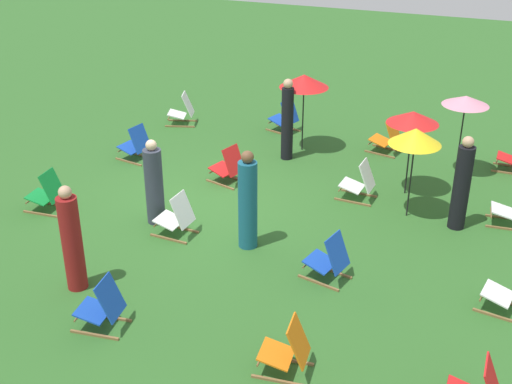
{
  "coord_description": "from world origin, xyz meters",
  "views": [
    {
      "loc": [
        10.63,
        5.31,
        6.17
      ],
      "look_at": [
        0.0,
        1.2,
        0.5
      ],
      "focal_mm": 47.13,
      "sensor_mm": 36.0,
      "label": 1
    }
  ],
  "objects_px": {
    "umbrella_0": "(304,81)",
    "person_2": "(462,186)",
    "deckchair_2": "(47,193)",
    "deckchair_10": "(136,145)",
    "deckchair_14": "(228,167)",
    "deckchair_5": "(509,291)",
    "deckchair_7": "(102,307)",
    "deckchair_0": "(183,111)",
    "deckchair_3": "(287,350)",
    "person_0": "(154,185)",
    "person_3": "(287,121)",
    "umbrella_2": "(413,118)",
    "deckchair_12": "(285,117)",
    "deckchair_6": "(387,138)",
    "deckchair_8": "(176,217)",
    "person_1": "(248,203)",
    "deckchair_1": "(329,260)",
    "deckchair_4": "(359,183)",
    "umbrella_3": "(415,137)",
    "person_4": "(72,241)",
    "umbrella_1": "(466,101)"
  },
  "relations": [
    {
      "from": "deckchair_0",
      "to": "deckchair_3",
      "type": "relative_size",
      "value": 1.04
    },
    {
      "from": "deckchair_2",
      "to": "deckchair_4",
      "type": "height_order",
      "value": "same"
    },
    {
      "from": "deckchair_2",
      "to": "deckchair_10",
      "type": "bearing_deg",
      "value": 169.19
    },
    {
      "from": "deckchair_2",
      "to": "umbrella_0",
      "type": "bearing_deg",
      "value": 138.29
    },
    {
      "from": "deckchair_14",
      "to": "umbrella_0",
      "type": "bearing_deg",
      "value": 175.05
    },
    {
      "from": "umbrella_0",
      "to": "person_2",
      "type": "distance_m",
      "value": 4.63
    },
    {
      "from": "deckchair_14",
      "to": "person_4",
      "type": "relative_size",
      "value": 0.48
    },
    {
      "from": "deckchair_8",
      "to": "deckchair_10",
      "type": "xyz_separation_m",
      "value": [
        -2.72,
        -2.43,
        0.0
      ]
    },
    {
      "from": "person_0",
      "to": "deckchair_14",
      "type": "bearing_deg",
      "value": 56.14
    },
    {
      "from": "deckchair_10",
      "to": "deckchair_1",
      "type": "bearing_deg",
      "value": 70.87
    },
    {
      "from": "deckchair_14",
      "to": "person_2",
      "type": "xyz_separation_m",
      "value": [
        0.23,
        4.71,
        0.49
      ]
    },
    {
      "from": "deckchair_3",
      "to": "deckchair_14",
      "type": "height_order",
      "value": "same"
    },
    {
      "from": "deckchair_14",
      "to": "person_2",
      "type": "height_order",
      "value": "person_2"
    },
    {
      "from": "deckchair_4",
      "to": "deckchair_6",
      "type": "height_order",
      "value": "same"
    },
    {
      "from": "deckchair_3",
      "to": "umbrella_3",
      "type": "relative_size",
      "value": 0.47
    },
    {
      "from": "umbrella_3",
      "to": "deckchair_12",
      "type": "bearing_deg",
      "value": -132.75
    },
    {
      "from": "deckchair_6",
      "to": "deckchair_8",
      "type": "height_order",
      "value": "same"
    },
    {
      "from": "deckchair_10",
      "to": "person_3",
      "type": "bearing_deg",
      "value": 123.71
    },
    {
      "from": "person_0",
      "to": "person_1",
      "type": "distance_m",
      "value": 1.96
    },
    {
      "from": "deckchair_5",
      "to": "deckchair_10",
      "type": "relative_size",
      "value": 1.0
    },
    {
      "from": "deckchair_6",
      "to": "umbrella_0",
      "type": "xyz_separation_m",
      "value": [
        0.54,
        -1.89,
        1.31
      ]
    },
    {
      "from": "deckchair_14",
      "to": "umbrella_1",
      "type": "distance_m",
      "value": 5.12
    },
    {
      "from": "deckchair_0",
      "to": "umbrella_3",
      "type": "xyz_separation_m",
      "value": [
        2.9,
        6.26,
        1.26
      ]
    },
    {
      "from": "deckchair_7",
      "to": "person_0",
      "type": "height_order",
      "value": "person_0"
    },
    {
      "from": "deckchair_8",
      "to": "person_4",
      "type": "relative_size",
      "value": 0.46
    },
    {
      "from": "deckchair_5",
      "to": "umbrella_1",
      "type": "relative_size",
      "value": 0.47
    },
    {
      "from": "deckchair_6",
      "to": "deckchair_14",
      "type": "relative_size",
      "value": 0.98
    },
    {
      "from": "deckchair_5",
      "to": "deckchair_7",
      "type": "height_order",
      "value": "same"
    },
    {
      "from": "deckchair_5",
      "to": "person_0",
      "type": "distance_m",
      "value": 6.36
    },
    {
      "from": "deckchair_3",
      "to": "deckchair_12",
      "type": "xyz_separation_m",
      "value": [
        -8.38,
        -2.91,
        0.0
      ]
    },
    {
      "from": "umbrella_2",
      "to": "umbrella_3",
      "type": "xyz_separation_m",
      "value": [
        0.96,
        0.2,
        -0.01
      ]
    },
    {
      "from": "deckchair_4",
      "to": "deckchair_5",
      "type": "height_order",
      "value": "same"
    },
    {
      "from": "deckchair_7",
      "to": "deckchair_4",
      "type": "bearing_deg",
      "value": 148.7
    },
    {
      "from": "person_0",
      "to": "person_3",
      "type": "distance_m",
      "value": 3.96
    },
    {
      "from": "deckchair_3",
      "to": "deckchair_14",
      "type": "xyz_separation_m",
      "value": [
        -5.12,
        -3.05,
        0.0
      ]
    },
    {
      "from": "deckchair_5",
      "to": "deckchair_12",
      "type": "xyz_separation_m",
      "value": [
        -5.91,
        -5.57,
        0.0
      ]
    },
    {
      "from": "deckchair_1",
      "to": "person_1",
      "type": "relative_size",
      "value": 0.47
    },
    {
      "from": "deckchair_0",
      "to": "deckchair_7",
      "type": "bearing_deg",
      "value": 1.55
    },
    {
      "from": "deckchair_0",
      "to": "deckchair_1",
      "type": "distance_m",
      "value": 7.78
    },
    {
      "from": "umbrella_1",
      "to": "umbrella_3",
      "type": "relative_size",
      "value": 1.0
    },
    {
      "from": "person_1",
      "to": "deckchair_2",
      "type": "bearing_deg",
      "value": 4.73
    },
    {
      "from": "deckchair_12",
      "to": "umbrella_3",
      "type": "height_order",
      "value": "umbrella_3"
    },
    {
      "from": "umbrella_2",
      "to": "deckchair_0",
      "type": "bearing_deg",
      "value": -107.76
    },
    {
      "from": "deckchair_10",
      "to": "person_0",
      "type": "relative_size",
      "value": 0.5
    },
    {
      "from": "deckchair_6",
      "to": "person_0",
      "type": "distance_m",
      "value": 5.96
    },
    {
      "from": "deckchair_3",
      "to": "deckchair_6",
      "type": "distance_m",
      "value": 7.95
    },
    {
      "from": "deckchair_7",
      "to": "umbrella_2",
      "type": "xyz_separation_m",
      "value": [
        -6.03,
        3.34,
        1.27
      ]
    },
    {
      "from": "deckchair_6",
      "to": "umbrella_3",
      "type": "distance_m",
      "value": 3.34
    },
    {
      "from": "deckchair_12",
      "to": "umbrella_3",
      "type": "relative_size",
      "value": 0.49
    },
    {
      "from": "deckchair_0",
      "to": "deckchair_2",
      "type": "relative_size",
      "value": 1.04
    }
  ]
}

